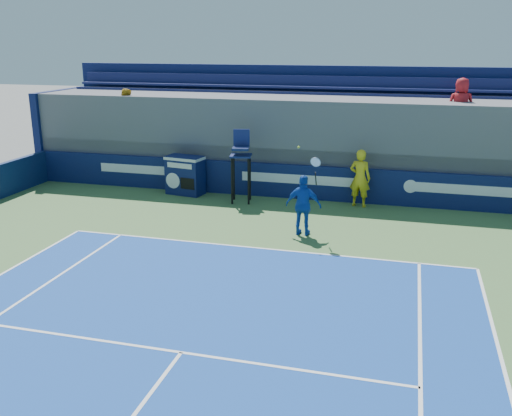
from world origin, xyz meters
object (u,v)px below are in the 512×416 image
(ball_person, at_px, (360,178))
(umpire_chair, at_px, (241,158))
(tennis_player, at_px, (304,205))
(match_clock, at_px, (185,174))

(ball_person, bearing_deg, umpire_chair, 17.50)
(ball_person, relative_size, tennis_player, 0.75)
(tennis_player, bearing_deg, umpire_chair, 133.34)
(ball_person, distance_m, match_clock, 6.20)
(umpire_chair, height_order, tennis_player, tennis_player)
(match_clock, xyz_separation_m, umpire_chair, (2.24, -0.47, 0.79))
(ball_person, xyz_separation_m, umpire_chair, (-3.95, -0.50, 0.55))
(ball_person, height_order, match_clock, ball_person)
(ball_person, xyz_separation_m, match_clock, (-6.19, -0.03, -0.23))
(ball_person, bearing_deg, tennis_player, 79.66)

